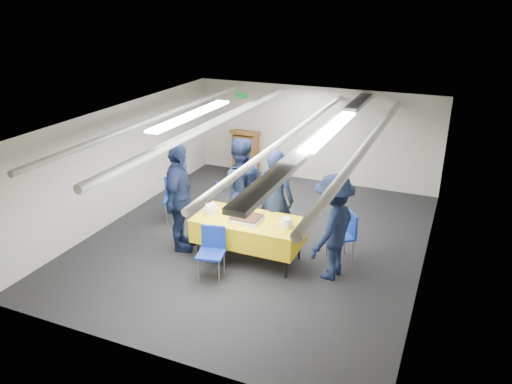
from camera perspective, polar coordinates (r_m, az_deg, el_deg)
ground at (r=9.50m, az=0.11°, el=-5.40°), size 7.00×7.00×0.00m
room_shell at (r=9.14m, az=1.67°, el=5.73°), size 6.00×7.00×2.30m
serving_table at (r=8.59m, az=-0.87°, el=-4.38°), size 1.87×0.92×0.77m
sheet_cake at (r=8.42m, az=-1.11°, el=-3.02°), size 0.52×0.41×0.09m
plate_stack_left at (r=8.70m, az=-5.16°, el=-2.01°), size 0.24×0.24×0.16m
plate_stack_right at (r=8.18m, az=3.49°, el=-3.59°), size 0.21×0.21×0.16m
podium at (r=12.45m, az=-1.18°, el=4.45°), size 0.62×0.53×1.25m
chair_near at (r=8.13m, az=-5.03°, el=-6.29°), size 0.50×0.50×0.87m
chair_right at (r=8.74m, az=10.19°, el=-4.44°), size 0.59×0.59×0.87m
chair_left at (r=10.26m, az=-9.28°, el=-0.27°), size 0.57×0.57×0.87m
sailor_a at (r=8.86m, az=2.21°, el=-0.87°), size 0.69×0.46×1.87m
sailor_b at (r=9.19m, az=-1.90°, el=0.34°), size 1.17×1.07×1.96m
sailor_c at (r=8.87m, az=-8.76°, el=-0.68°), size 0.77×1.25×1.98m
sailor_d at (r=8.04m, az=8.78°, el=-4.00°), size 0.88×1.25×1.77m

